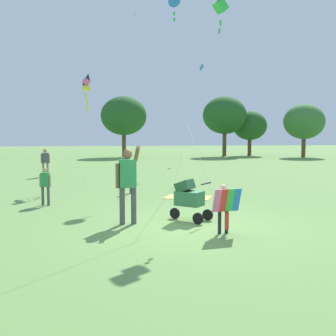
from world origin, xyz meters
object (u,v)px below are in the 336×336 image
(person_sitting_far, at_px, (131,175))
(person_couple_left, at_px, (45,160))
(kite_orange_delta, at_px, (86,87))
(kite_green_novelty, at_px, (175,5))
(kite_adult_black, at_px, (220,0))
(kite_blue_high, at_px, (84,88))
(person_adult_flyer, at_px, (128,179))
(child_with_butterfly_kite, at_px, (224,204))
(stroller, at_px, (189,196))
(person_red_shirt, at_px, (45,183))
(picnic_blanket, at_px, (188,197))

(person_sitting_far, xyz_separation_m, person_couple_left, (-4.07, 6.08, 0.16))
(person_sitting_far, bearing_deg, kite_orange_delta, 133.79)
(kite_orange_delta, xyz_separation_m, person_couple_left, (-2.36, 4.31, -3.16))
(kite_orange_delta, distance_m, kite_green_novelty, 4.78)
(kite_adult_black, distance_m, kite_blue_high, 7.31)
(kite_blue_high, bearing_deg, person_adult_flyer, -77.91)
(child_with_butterfly_kite, bearing_deg, stroller, 110.16)
(child_with_butterfly_kite, distance_m, stroller, 1.52)
(kite_adult_black, bearing_deg, person_red_shirt, 165.02)
(person_sitting_far, relative_size, person_couple_left, 0.80)
(kite_green_novelty, bearing_deg, person_red_shirt, -138.18)
(child_with_butterfly_kite, xyz_separation_m, person_couple_left, (-5.86, 12.41, 0.17))
(kite_adult_black, bearing_deg, kite_orange_delta, 126.86)
(child_with_butterfly_kite, distance_m, person_red_shirt, 6.00)
(child_with_butterfly_kite, height_order, person_couple_left, person_couple_left)
(person_adult_flyer, bearing_deg, person_couple_left, 108.89)
(person_sitting_far, bearing_deg, person_red_shirt, -139.32)
(stroller, bearing_deg, person_couple_left, 115.90)
(person_red_shirt, bearing_deg, kite_orange_delta, 76.99)
(stroller, xyz_separation_m, picnic_blanket, (0.59, 3.61, -0.60))
(child_with_butterfly_kite, xyz_separation_m, kite_blue_high, (-3.58, 8.49, 3.33))
(kite_green_novelty, relative_size, picnic_blanket, 5.00)
(child_with_butterfly_kite, height_order, person_adult_flyer, person_adult_flyer)
(picnic_blanket, bearing_deg, person_sitting_far, 145.40)
(child_with_butterfly_kite, height_order, kite_green_novelty, kite_green_novelty)
(person_sitting_far, height_order, picnic_blanket, person_sitting_far)
(kite_orange_delta, relative_size, kite_green_novelty, 0.56)
(kite_green_novelty, bearing_deg, kite_orange_delta, 179.00)
(stroller, bearing_deg, person_adult_flyer, -171.95)
(stroller, relative_size, kite_green_novelty, 0.14)
(stroller, height_order, kite_blue_high, kite_blue_high)
(child_with_butterfly_kite, height_order, person_red_shirt, person_red_shirt)
(kite_blue_high, xyz_separation_m, person_sitting_far, (1.80, -2.17, -3.32))
(stroller, distance_m, person_sitting_far, 5.05)
(kite_green_novelty, xyz_separation_m, person_sitting_far, (-1.82, -1.72, -6.55))
(person_couple_left, bearing_deg, kite_blue_high, -59.90)
(person_red_shirt, xyz_separation_m, person_sitting_far, (2.64, 2.27, -0.02))
(child_with_butterfly_kite, xyz_separation_m, kite_orange_delta, (-3.49, 8.10, 3.33))
(kite_blue_high, distance_m, picnic_blanket, 6.40)
(person_adult_flyer, xyz_separation_m, kite_orange_delta, (-1.46, 6.89, 2.90))
(kite_orange_delta, bearing_deg, kite_blue_high, 103.55)
(person_adult_flyer, xyz_separation_m, person_couple_left, (-3.83, 11.19, -0.26))
(child_with_butterfly_kite, distance_m, person_adult_flyer, 2.40)
(kite_orange_delta, height_order, picnic_blanket, kite_orange_delta)
(stroller, height_order, person_red_shirt, person_red_shirt)
(stroller, xyz_separation_m, person_couple_left, (-5.33, 10.98, 0.21))
(child_with_butterfly_kite, bearing_deg, person_adult_flyer, 149.01)
(person_adult_flyer, distance_m, person_couple_left, 11.83)
(child_with_butterfly_kite, bearing_deg, picnic_blanket, 89.22)
(kite_orange_delta, distance_m, person_couple_left, 5.84)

